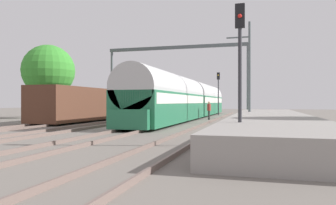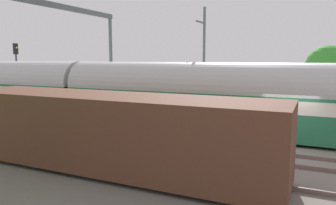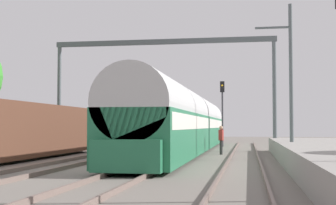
% 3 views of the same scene
% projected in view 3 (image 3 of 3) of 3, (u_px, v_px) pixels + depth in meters
% --- Properties ---
extents(ground, '(120.00, 120.00, 0.00)m').
position_uv_depth(ground, '(97.00, 169.00, 19.25)').
color(ground, slate).
extents(track_west, '(1.52, 60.00, 0.16)m').
position_uv_depth(track_west, '(52.00, 166.00, 19.57)').
color(track_west, '#6F5C54').
rests_on(track_west, ground).
extents(track_east, '(1.52, 60.00, 0.16)m').
position_uv_depth(track_east, '(144.00, 168.00, 18.95)').
color(track_east, '#6F5C54').
rests_on(track_east, ground).
extents(track_far_east, '(1.52, 60.00, 0.16)m').
position_uv_depth(track_far_east, '(243.00, 169.00, 18.33)').
color(track_far_east, '#6F5C54').
rests_on(track_far_east, ground).
extents(passenger_train, '(2.93, 32.85, 3.82)m').
position_uv_depth(passenger_train, '(187.00, 122.00, 32.36)').
color(passenger_train, '#236B47').
rests_on(passenger_train, ground).
extents(freight_car, '(2.80, 13.00, 2.70)m').
position_uv_depth(freight_car, '(29.00, 130.00, 26.09)').
color(freight_car, '#563323').
rests_on(freight_car, ground).
extents(person_crossing, '(0.29, 0.43, 1.73)m').
position_uv_depth(person_crossing, '(221.00, 137.00, 29.16)').
color(person_crossing, '#313131').
rests_on(person_crossing, ground).
extents(railway_signal_far, '(0.36, 0.30, 5.42)m').
position_uv_depth(railway_signal_far, '(222.00, 105.00, 40.24)').
color(railway_signal_far, '#2D2D33').
rests_on(railway_signal_far, ground).
extents(catenary_gantry, '(15.81, 0.28, 7.86)m').
position_uv_depth(catenary_gantry, '(163.00, 67.00, 34.32)').
color(catenary_gantry, '#535B5F').
rests_on(catenary_gantry, ground).
extents(catenary_pole_east_mid, '(1.90, 0.20, 8.00)m').
position_uv_depth(catenary_pole_east_mid, '(290.00, 78.00, 24.85)').
color(catenary_pole_east_mid, '#535B5F').
rests_on(catenary_pole_east_mid, ground).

